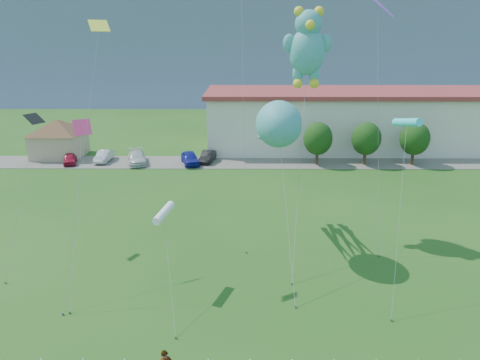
% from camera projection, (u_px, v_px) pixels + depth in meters
% --- Properties ---
extents(ground, '(160.00, 160.00, 0.00)m').
position_uv_depth(ground, '(230.00, 349.00, 21.74)').
color(ground, '#214F16').
rests_on(ground, ground).
extents(parking_strip, '(70.00, 6.00, 0.06)m').
position_uv_depth(parking_strip, '(237.00, 162.00, 55.00)').
color(parking_strip, '#59544C').
rests_on(parking_strip, ground).
extents(hill_ridge, '(160.00, 50.00, 25.00)m').
position_uv_depth(hill_ridge, '(240.00, 49.00, 131.92)').
color(hill_ridge, slate).
rests_on(hill_ridge, ground).
extents(pavilion, '(9.20, 9.20, 5.00)m').
position_uv_depth(pavilion, '(58.00, 134.00, 57.04)').
color(pavilion, tan).
rests_on(pavilion, ground).
extents(warehouse, '(61.00, 15.00, 8.20)m').
position_uv_depth(warehouse, '(417.00, 119.00, 62.15)').
color(warehouse, beige).
rests_on(warehouse, ground).
extents(tree_near, '(3.60, 3.60, 5.47)m').
position_uv_depth(tree_near, '(318.00, 139.00, 52.95)').
color(tree_near, '#3F2B19').
rests_on(tree_near, ground).
extents(tree_mid, '(3.60, 3.60, 5.47)m').
position_uv_depth(tree_mid, '(366.00, 139.00, 52.93)').
color(tree_mid, '#3F2B19').
rests_on(tree_mid, ground).
extents(tree_far, '(3.60, 3.60, 5.47)m').
position_uv_depth(tree_far, '(415.00, 139.00, 52.90)').
color(tree_far, '#3F2B19').
rests_on(tree_far, ground).
extents(parked_car_red, '(2.58, 4.04, 1.28)m').
position_uv_depth(parked_car_red, '(70.00, 159.00, 54.16)').
color(parked_car_red, '#AC1533').
rests_on(parked_car_red, parking_strip).
extents(parked_car_silver, '(1.60, 4.27, 1.39)m').
position_uv_depth(parked_car_silver, '(104.00, 156.00, 55.14)').
color(parked_car_silver, '#B5B6BC').
rests_on(parked_car_silver, parking_strip).
extents(parked_car_white, '(3.45, 5.60, 1.52)m').
position_uv_depth(parked_car_white, '(137.00, 157.00, 54.28)').
color(parked_car_white, silver).
rests_on(parked_car_white, parking_strip).
extents(parked_car_blue, '(3.10, 4.95, 1.57)m').
position_uv_depth(parked_car_blue, '(190.00, 158.00, 53.90)').
color(parked_car_blue, navy).
rests_on(parked_car_blue, parking_strip).
extents(parked_car_black, '(2.13, 4.36, 1.38)m').
position_uv_depth(parked_car_black, '(208.00, 156.00, 55.01)').
color(parked_car_black, black).
rests_on(parked_car_black, parking_strip).
extents(octopus_kite, '(3.16, 13.36, 11.14)m').
position_uv_depth(octopus_kite, '(277.00, 130.00, 30.10)').
color(octopus_kite, teal).
rests_on(octopus_kite, ground).
extents(teddy_bear_kite, '(3.59, 9.94, 17.29)m').
position_uv_depth(teddy_bear_kite, '(307.00, 46.00, 31.24)').
color(teddy_bear_kite, teal).
rests_on(teddy_bear_kite, ground).
extents(small_kite_black, '(1.29, 6.89, 10.08)m').
position_uv_depth(small_kite_black, '(31.00, 135.00, 30.18)').
color(small_kite_black, black).
rests_on(small_kite_black, ground).
extents(small_kite_yellow, '(2.43, 6.84, 16.22)m').
position_uv_depth(small_kite_yellow, '(94.00, 64.00, 25.25)').
color(small_kite_yellow, yellow).
rests_on(small_kite_yellow, ground).
extents(small_kite_pink, '(1.29, 6.84, 10.09)m').
position_uv_depth(small_kite_pink, '(81.00, 146.00, 27.12)').
color(small_kite_pink, '#F73773').
rests_on(small_kite_pink, ground).
extents(small_kite_white, '(1.56, 6.41, 5.44)m').
position_uv_depth(small_kite_white, '(164.00, 213.00, 25.92)').
color(small_kite_white, white).
rests_on(small_kite_white, ground).
extents(small_kite_cyan, '(1.88, 6.48, 10.69)m').
position_uv_depth(small_kite_cyan, '(407.00, 124.00, 25.75)').
color(small_kite_cyan, '#34DEEA').
rests_on(small_kite_cyan, ground).
extents(small_kite_purple, '(1.80, 5.50, 18.21)m').
position_uv_depth(small_kite_purple, '(378.00, 8.00, 30.13)').
color(small_kite_purple, purple).
rests_on(small_kite_purple, ground).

